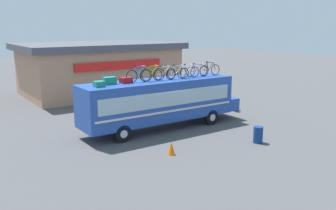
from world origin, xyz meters
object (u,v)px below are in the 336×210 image
object	(u,v)px
luggage_bag_2	(109,81)
rooftop_bicycle_2	(152,74)
rooftop_bicycle_6	(197,71)
rooftop_bicycle_3	(165,74)
traffic_cone	(171,148)
trash_bin	(258,135)
luggage_bag_1	(99,84)
rooftop_bicycle_7	(210,70)
luggage_bag_3	(126,80)
bus	(161,100)
rooftop_bicycle_1	(139,75)
rooftop_bicycle_5	(188,72)
rooftop_bicycle_4	(178,73)

from	to	relation	value
luggage_bag_2	rooftop_bicycle_2	distance (m)	2.64
rooftop_bicycle_6	rooftop_bicycle_3	bearing A→B (deg)	-178.78
traffic_cone	rooftop_bicycle_3	bearing A→B (deg)	59.89
rooftop_bicycle_6	trash_bin	size ratio (longest dim) A/B	1.90
luggage_bag_1	rooftop_bicycle_7	distance (m)	7.76
luggage_bag_3	traffic_cone	xyz separation A→B (m)	(0.17, -4.27, -2.89)
bus	luggage_bag_2	world-z (taller)	luggage_bag_2
rooftop_bicycle_3	traffic_cone	bearing A→B (deg)	-120.11
bus	luggage_bag_2	size ratio (longest dim) A/B	15.67
luggage_bag_1	traffic_cone	size ratio (longest dim) A/B	0.82
rooftop_bicycle_1	rooftop_bicycle_5	distance (m)	3.39
luggage_bag_2	trash_bin	size ratio (longest dim) A/B	0.77
rooftop_bicycle_3	rooftop_bicycle_4	size ratio (longest dim) A/B	0.98
rooftop_bicycle_2	luggage_bag_1	bearing A→B (deg)	-177.60
luggage_bag_1	rooftop_bicycle_7	size ratio (longest dim) A/B	0.32
luggage_bag_2	bus	bearing A→B (deg)	-4.23
trash_bin	rooftop_bicycle_6	bearing A→B (deg)	90.19
rooftop_bicycle_3	bus	bearing A→B (deg)	166.81
rooftop_bicycle_5	rooftop_bicycle_6	xyz separation A→B (m)	(0.93, 0.27, -0.01)
rooftop_bicycle_3	rooftop_bicycle_5	world-z (taller)	rooftop_bicycle_5
luggage_bag_3	rooftop_bicycle_6	world-z (taller)	rooftop_bicycle_6
rooftop_bicycle_4	traffic_cone	world-z (taller)	rooftop_bicycle_4
rooftop_bicycle_3	trash_bin	bearing A→B (deg)	-63.92
luggage_bag_2	rooftop_bicycle_2	bearing A→B (deg)	-7.82
bus	luggage_bag_2	distance (m)	3.59
bus	traffic_cone	bearing A→B (deg)	-117.15
rooftop_bicycle_4	rooftop_bicycle_5	world-z (taller)	rooftop_bicycle_5
rooftop_bicycle_6	rooftop_bicycle_7	xyz separation A→B (m)	(0.83, -0.29, 0.03)
rooftop_bicycle_2	trash_bin	size ratio (longest dim) A/B	1.88
luggage_bag_2	trash_bin	distance (m)	8.73
luggage_bag_3	rooftop_bicycle_1	size ratio (longest dim) A/B	0.37
rooftop_bicycle_2	rooftop_bicycle_5	distance (m)	2.55
bus	rooftop_bicycle_6	xyz separation A→B (m)	(2.81, -0.00, 1.62)
rooftop_bicycle_6	luggage_bag_2	bearing A→B (deg)	177.69
bus	rooftop_bicycle_2	bearing A→B (deg)	-169.99
rooftop_bicycle_2	rooftop_bicycle_5	xyz separation A→B (m)	(2.54, -0.16, -0.02)
luggage_bag_1	luggage_bag_2	size ratio (longest dim) A/B	0.77
luggage_bag_2	luggage_bag_3	distance (m)	0.97
rooftop_bicycle_4	traffic_cone	bearing A→B (deg)	-129.42
bus	rooftop_bicycle_5	size ratio (longest dim) A/B	6.44
luggage_bag_1	rooftop_bicycle_1	bearing A→B (deg)	5.27
rooftop_bicycle_1	trash_bin	size ratio (longest dim) A/B	1.92
rooftop_bicycle_4	rooftop_bicycle_5	distance (m)	0.85
rooftop_bicycle_4	traffic_cone	distance (m)	5.88
rooftop_bicycle_5	rooftop_bicycle_7	world-z (taller)	rooftop_bicycle_7
rooftop_bicycle_1	rooftop_bicycle_7	size ratio (longest dim) A/B	1.04
luggage_bag_3	rooftop_bicycle_6	bearing A→B (deg)	-1.03
rooftop_bicycle_1	rooftop_bicycle_4	distance (m)	2.54
rooftop_bicycle_3	trash_bin	world-z (taller)	rooftop_bicycle_3
traffic_cone	rooftop_bicycle_1	bearing A→B (deg)	81.12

